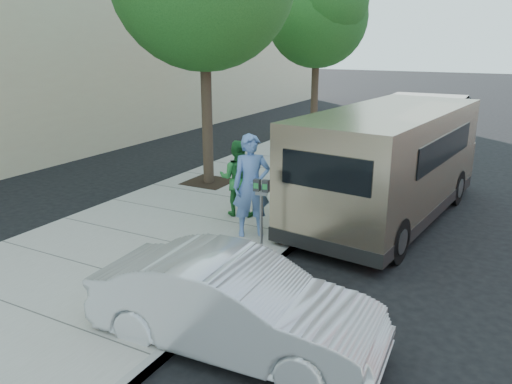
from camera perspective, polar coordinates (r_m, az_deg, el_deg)
ground at (r=10.63m, az=-2.12°, el=-4.32°), size 120.00×120.00×0.00m
sidewalk at (r=11.11m, az=-6.59°, el=-3.05°), size 5.00×60.00×0.15m
curb_face at (r=10.01m, az=5.06°, el=-5.31°), size 0.12×60.00×0.16m
tree_far at (r=19.95m, az=7.16°, el=19.78°), size 3.92×3.80×6.49m
parking_meter at (r=8.82m, az=0.61°, el=-0.96°), size 0.29×0.13×1.37m
van at (r=11.38m, az=15.12°, el=3.38°), size 2.93×6.82×2.46m
sedan at (r=6.51m, az=-2.41°, el=-12.76°), size 3.89×1.55×1.26m
person_officer at (r=9.65m, az=-0.52°, el=0.71°), size 0.88×0.82×2.02m
person_green_shirt at (r=10.86m, az=-2.14°, el=1.61°), size 0.97×0.86×1.67m
person_gray_shirt at (r=11.26m, az=4.56°, el=2.10°), size 0.94×0.76×1.66m
person_striped_polo at (r=10.12m, az=4.93°, el=1.40°), size 1.24×1.09×2.00m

